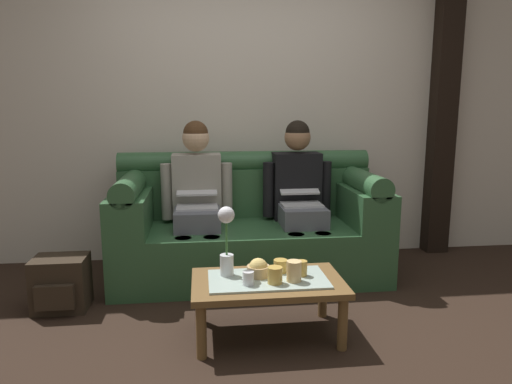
# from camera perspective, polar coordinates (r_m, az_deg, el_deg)

# --- Properties ---
(ground_plane) EXTENTS (14.00, 14.00, 0.00)m
(ground_plane) POSITION_cam_1_polar(r_m,az_deg,el_deg) (2.78, 1.77, -18.15)
(ground_plane) COLOR black
(back_wall_patterned) EXTENTS (6.00, 0.12, 2.90)m
(back_wall_patterned) POSITION_cam_1_polar(r_m,az_deg,el_deg) (4.13, -1.72, 12.10)
(back_wall_patterned) COLOR beige
(back_wall_patterned) RESTS_ON ground_plane
(timber_pillar) EXTENTS (0.20, 0.20, 2.90)m
(timber_pillar) POSITION_cam_1_polar(r_m,az_deg,el_deg) (4.54, 21.96, 11.22)
(timber_pillar) COLOR black
(timber_pillar) RESTS_ON ground_plane
(couch) EXTENTS (2.07, 0.88, 0.96)m
(couch) POSITION_cam_1_polar(r_m,az_deg,el_deg) (3.72, -0.89, -4.44)
(couch) COLOR #2D5633
(couch) RESTS_ON ground_plane
(person_left) EXTENTS (0.56, 0.67, 1.22)m
(person_left) POSITION_cam_1_polar(r_m,az_deg,el_deg) (3.64, -7.24, -0.27)
(person_left) COLOR #595B66
(person_left) RESTS_ON ground_plane
(person_right) EXTENTS (0.56, 0.67, 1.22)m
(person_right) POSITION_cam_1_polar(r_m,az_deg,el_deg) (3.72, 5.30, 0.01)
(person_right) COLOR #595B66
(person_right) RESTS_ON ground_plane
(coffee_table) EXTENTS (0.87, 0.52, 0.35)m
(coffee_table) POSITION_cam_1_polar(r_m,az_deg,el_deg) (2.75, 1.45, -11.58)
(coffee_table) COLOR brown
(coffee_table) RESTS_ON ground_plane
(flower_vase) EXTENTS (0.10, 0.10, 0.41)m
(flower_vase) POSITION_cam_1_polar(r_m,az_deg,el_deg) (2.71, -3.63, -5.70)
(flower_vase) COLOR silver
(flower_vase) RESTS_ON coffee_table
(snack_bowl) EXTENTS (0.13, 0.13, 0.11)m
(snack_bowl) POSITION_cam_1_polar(r_m,az_deg,el_deg) (2.74, 0.28, -9.41)
(snack_bowl) COLOR tan
(snack_bowl) RESTS_ON coffee_table
(cup_near_left) EXTENTS (0.06, 0.06, 0.09)m
(cup_near_left) POSITION_cam_1_polar(r_m,az_deg,el_deg) (2.76, 5.66, -9.27)
(cup_near_left) COLOR gold
(cup_near_left) RESTS_ON coffee_table
(cup_near_right) EXTENTS (0.08, 0.08, 0.12)m
(cup_near_right) POSITION_cam_1_polar(r_m,az_deg,el_deg) (2.67, 4.68, -9.63)
(cup_near_right) COLOR #DBB77A
(cup_near_right) RESTS_ON coffee_table
(cup_far_center) EXTENTS (0.08, 0.08, 0.08)m
(cup_far_center) POSITION_cam_1_polar(r_m,az_deg,el_deg) (2.81, 3.02, -9.03)
(cup_far_center) COLOR gold
(cup_far_center) RESTS_ON coffee_table
(cup_far_left) EXTENTS (0.08, 0.08, 0.09)m
(cup_far_left) POSITION_cam_1_polar(r_m,az_deg,el_deg) (2.64, 2.33, -10.14)
(cup_far_left) COLOR gold
(cup_far_left) RESTS_ON coffee_table
(cup_far_right) EXTENTS (0.06, 0.06, 0.08)m
(cup_far_right) POSITION_cam_1_polar(r_m,az_deg,el_deg) (2.62, -0.95, -10.50)
(cup_far_right) COLOR silver
(cup_far_right) RESTS_ON coffee_table
(backpack_left) EXTENTS (0.34, 0.31, 0.35)m
(backpack_left) POSITION_cam_1_polar(r_m,az_deg,el_deg) (3.38, -22.78, -10.33)
(backpack_left) COLOR #2D2319
(backpack_left) RESTS_ON ground_plane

